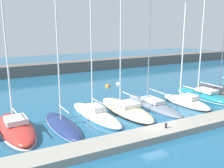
# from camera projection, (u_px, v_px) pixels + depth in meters

# --- Properties ---
(ground_plane) EXTENTS (120.00, 120.00, 0.00)m
(ground_plane) POSITION_uv_depth(u_px,v_px,m) (152.00, 127.00, 23.97)
(ground_plane) COLOR #1E567A
(dock_pier) EXTENTS (35.57, 2.24, 0.59)m
(dock_pier) POSITION_uv_depth(u_px,v_px,m) (164.00, 131.00, 22.37)
(dock_pier) COLOR gray
(dock_pier) RESTS_ON ground_plane
(breakwater_seawall) EXTENTS (108.00, 3.10, 2.05)m
(breakwater_seawall) POSITION_uv_depth(u_px,v_px,m) (58.00, 68.00, 49.95)
(breakwater_seawall) COLOR #5B5651
(breakwater_seawall) RESTS_ON ground_plane
(sailboat_red_second) EXTENTS (3.36, 8.60, 17.29)m
(sailboat_red_second) POSITION_uv_depth(u_px,v_px,m) (16.00, 127.00, 22.96)
(sailboat_red_second) COLOR #B72D28
(sailboat_red_second) RESTS_ON ground_plane
(sailboat_navy_third) EXTENTS (2.48, 7.93, 14.58)m
(sailboat_navy_third) POSITION_uv_depth(u_px,v_px,m) (63.00, 125.00, 24.05)
(sailboat_navy_third) COLOR navy
(sailboat_navy_third) RESTS_ON ground_plane
(sailboat_white_fourth) EXTENTS (3.21, 9.04, 17.67)m
(sailboat_white_fourth) POSITION_uv_depth(u_px,v_px,m) (95.00, 113.00, 26.60)
(sailboat_white_fourth) COLOR white
(sailboat_white_fourth) RESTS_ON ground_plane
(sailboat_sand_fifth) EXTENTS (3.16, 9.50, 16.20)m
(sailboat_sand_fifth) POSITION_uv_depth(u_px,v_px,m) (126.00, 109.00, 28.15)
(sailboat_sand_fifth) COLOR beige
(sailboat_sand_fifth) RESTS_ON ground_plane
(sailboat_slate_sixth) EXTENTS (2.48, 9.49, 16.22)m
(sailboat_slate_sixth) POSITION_uv_depth(u_px,v_px,m) (153.00, 104.00, 29.95)
(sailboat_slate_sixth) COLOR slate
(sailboat_slate_sixth) RESTS_ON ground_plane
(sailboat_ivory_seventh) EXTENTS (2.85, 7.08, 11.98)m
(sailboat_ivory_seventh) POSITION_uv_depth(u_px,v_px,m) (186.00, 101.00, 30.71)
(sailboat_ivory_seventh) COLOR silver
(sailboat_ivory_seventh) RESTS_ON ground_plane
(sailboat_teal_eighth) EXTENTS (3.11, 9.08, 19.33)m
(sailboat_teal_eighth) POSITION_uv_depth(u_px,v_px,m) (204.00, 94.00, 33.63)
(sailboat_teal_eighth) COLOR #19707F
(sailboat_teal_eighth) RESTS_ON ground_plane
(mooring_buoy_white) EXTENTS (0.73, 0.73, 0.73)m
(mooring_buoy_white) POSITION_uv_depth(u_px,v_px,m) (118.00, 84.00, 40.82)
(mooring_buoy_white) COLOR white
(mooring_buoy_white) RESTS_ON ground_plane
(mooring_buoy_orange) EXTENTS (0.79, 0.79, 0.79)m
(mooring_buoy_orange) POSITION_uv_depth(u_px,v_px,m) (108.00, 87.00, 39.33)
(mooring_buoy_orange) COLOR orange
(mooring_buoy_orange) RESTS_ON ground_plane
(dock_bollard) EXTENTS (0.20, 0.20, 0.44)m
(dock_bollard) POSITION_uv_depth(u_px,v_px,m) (166.00, 126.00, 22.31)
(dock_bollard) COLOR black
(dock_bollard) RESTS_ON dock_pier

